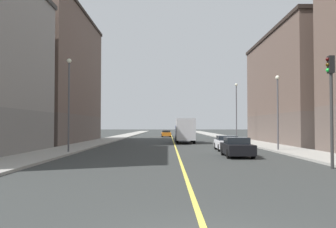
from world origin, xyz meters
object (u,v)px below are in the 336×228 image
at_px(building_right_midblock, 53,77).
at_px(car_silver, 183,136).
at_px(street_lamp_left_near, 277,104).
at_px(street_lamp_right_near, 68,95).
at_px(street_lamp_left_far, 235,106).
at_px(traffic_light_left_near, 330,95).
at_px(car_white, 226,143).
at_px(box_truck, 184,130).
at_px(car_orange, 165,134).
at_px(building_left_mid, 299,89).
at_px(car_black, 236,147).

xyz_separation_m(building_right_midblock, car_silver, (17.44, 8.27, -7.92)).
relative_size(street_lamp_left_near, street_lamp_right_near, 0.86).
bearing_deg(car_silver, street_lamp_left_far, -40.04).
relative_size(traffic_light_left_near, street_lamp_right_near, 0.78).
xyz_separation_m(building_right_midblock, street_lamp_right_near, (7.09, -18.07, -3.96)).
distance_m(street_lamp_left_near, car_white, 5.51).
height_order(traffic_light_left_near, street_lamp_left_near, street_lamp_left_near).
bearing_deg(box_truck, street_lamp_right_near, -120.78).
xyz_separation_m(traffic_light_left_near, car_orange, (-8.73, 51.29, -3.13)).
distance_m(building_left_mid, street_lamp_left_near, 15.87).
bearing_deg(street_lamp_right_near, building_right_midblock, 111.42).
bearing_deg(traffic_light_left_near, street_lamp_right_near, 148.63).
bearing_deg(car_orange, building_left_mid, -56.31).
bearing_deg(street_lamp_left_far, car_silver, 139.96).
bearing_deg(building_left_mid, car_black, -121.24).
relative_size(building_left_mid, street_lamp_right_near, 3.04).
xyz_separation_m(building_left_mid, street_lamp_left_far, (-7.09, 4.41, -1.98)).
xyz_separation_m(building_right_midblock, street_lamp_left_far, (24.35, 2.46, -3.71)).
distance_m(street_lamp_left_far, car_orange, 23.40).
relative_size(traffic_light_left_near, car_orange, 1.30).
height_order(street_lamp_left_far, car_black, street_lamp_left_far).
height_order(car_black, car_silver, car_black).
height_order(street_lamp_left_near, car_black, street_lamp_left_near).
bearing_deg(car_white, building_right_midblock, 144.14).
relative_size(car_silver, box_truck, 0.56).
bearing_deg(car_silver, building_left_mid, -36.11).
relative_size(street_lamp_right_near, car_white, 1.71).
distance_m(street_lamp_left_far, car_black, 24.36).
distance_m(traffic_light_left_near, car_white, 14.08).
relative_size(street_lamp_right_near, car_orange, 1.66).
height_order(car_orange, box_truck, box_truck).
bearing_deg(car_black, car_orange, 96.70).
height_order(car_black, car_white, car_black).
bearing_deg(street_lamp_left_far, street_lamp_left_near, -90.00).
distance_m(building_right_midblock, street_lamp_right_near, 19.81).
bearing_deg(street_lamp_right_near, building_left_mid, 33.52).
bearing_deg(car_silver, car_black, -85.37).
distance_m(traffic_light_left_near, street_lamp_left_far, 30.48).
relative_size(traffic_light_left_near, street_lamp_left_near, 0.91).
relative_size(street_lamp_right_near, box_truck, 1.00).
relative_size(street_lamp_left_near, car_orange, 1.43).
bearing_deg(car_black, street_lamp_left_far, 79.12).
distance_m(traffic_light_left_near, car_silver, 36.85).
distance_m(traffic_light_left_near, car_orange, 52.12).
bearing_deg(car_orange, car_white, -81.58).
relative_size(car_white, box_truck, 0.58).
xyz_separation_m(car_black, car_white, (0.39, 6.49, -0.02)).
relative_size(street_lamp_left_near, street_lamp_left_far, 0.81).
relative_size(building_right_midblock, car_orange, 5.09).
distance_m(building_left_mid, street_lamp_right_near, 29.29).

